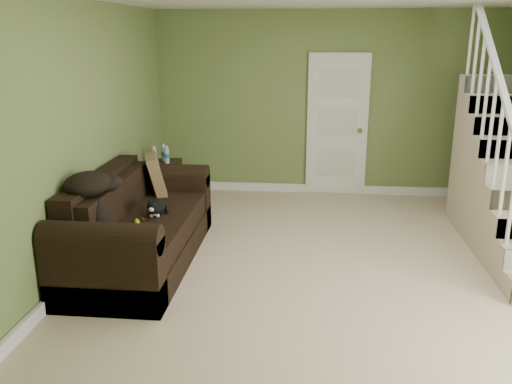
% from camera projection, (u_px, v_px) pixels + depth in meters
% --- Properties ---
extents(floor, '(5.00, 5.50, 0.01)m').
position_uv_depth(floor, '(335.00, 268.00, 5.45)').
color(floor, tan).
rests_on(floor, ground).
extents(wall_back, '(5.00, 0.04, 2.60)m').
position_uv_depth(wall_back, '(331.00, 105.00, 7.71)').
color(wall_back, olive).
rests_on(wall_back, floor).
extents(wall_front, '(5.00, 0.04, 2.60)m').
position_uv_depth(wall_front, '(369.00, 256.00, 2.46)').
color(wall_front, olive).
rests_on(wall_front, floor).
extents(wall_left, '(0.04, 5.50, 2.60)m').
position_uv_depth(wall_left, '(84.00, 136.00, 5.32)').
color(wall_left, olive).
rests_on(wall_left, floor).
extents(baseboard_back, '(5.00, 0.04, 0.12)m').
position_uv_depth(baseboard_back, '(328.00, 189.00, 8.03)').
color(baseboard_back, white).
rests_on(baseboard_back, floor).
extents(baseboard_left, '(0.04, 5.50, 0.12)m').
position_uv_depth(baseboard_left, '(97.00, 253.00, 5.67)').
color(baseboard_left, white).
rests_on(baseboard_left, floor).
extents(door, '(0.86, 0.12, 2.02)m').
position_uv_depth(door, '(337.00, 126.00, 7.74)').
color(door, white).
rests_on(door, floor).
extents(sofa, '(1.01, 2.34, 0.92)m').
position_uv_depth(sofa, '(136.00, 229.00, 5.52)').
color(sofa, black).
rests_on(sofa, floor).
extents(side_table, '(0.63, 0.63, 0.86)m').
position_uv_depth(side_table, '(163.00, 185.00, 7.26)').
color(side_table, black).
rests_on(side_table, floor).
extents(cat, '(0.21, 0.43, 0.21)m').
position_uv_depth(cat, '(156.00, 207.00, 5.48)').
color(cat, black).
rests_on(cat, sofa).
extents(banana, '(0.11, 0.18, 0.05)m').
position_uv_depth(banana, '(137.00, 222.00, 5.21)').
color(banana, gold).
rests_on(banana, sofa).
extents(throw_pillow, '(0.36, 0.52, 0.48)m').
position_uv_depth(throw_pillow, '(157.00, 175.00, 6.23)').
color(throw_pillow, '#533321').
rests_on(throw_pillow, sofa).
extents(throw_blanket, '(0.44, 0.55, 0.22)m').
position_uv_depth(throw_blanket, '(88.00, 184.00, 4.93)').
color(throw_blanket, black).
rests_on(throw_blanket, sofa).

